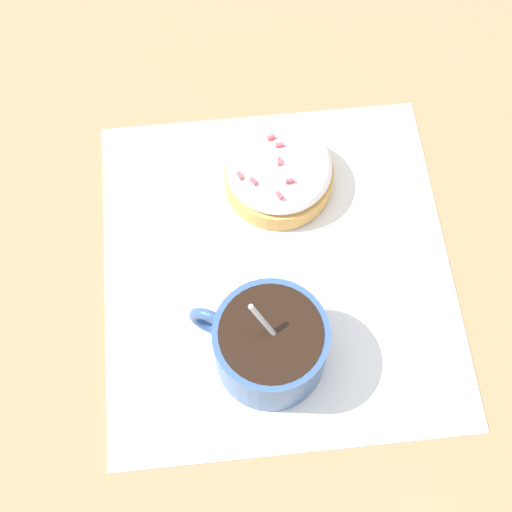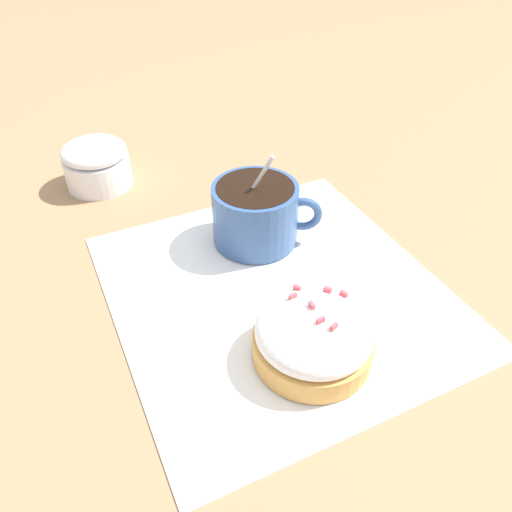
% 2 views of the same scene
% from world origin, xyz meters
% --- Properties ---
extents(ground_plane, '(3.00, 3.00, 0.00)m').
position_xyz_m(ground_plane, '(0.00, 0.00, 0.00)').
color(ground_plane, '#93704C').
extents(paper_napkin, '(0.36, 0.34, 0.00)m').
position_xyz_m(paper_napkin, '(0.00, 0.00, 0.00)').
color(paper_napkin, white).
rests_on(paper_napkin, ground_plane).
extents(coffee_cup, '(0.09, 0.11, 0.10)m').
position_xyz_m(coffee_cup, '(0.08, -0.01, 0.04)').
color(coffee_cup, '#335184').
rests_on(coffee_cup, paper_napkin).
extents(frosted_pastry, '(0.10, 0.10, 0.05)m').
position_xyz_m(frosted_pastry, '(-0.09, -0.00, 0.03)').
color(frosted_pastry, '#D19347').
rests_on(frosted_pastry, paper_napkin).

